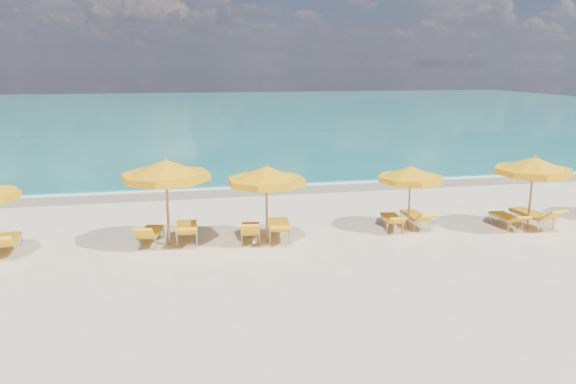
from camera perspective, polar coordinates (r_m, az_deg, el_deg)
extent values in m
plane|color=beige|center=(16.96, 1.03, -5.07)|extent=(120.00, 120.00, 0.00)
cube|color=#137067|center=(64.04, -8.53, 8.10)|extent=(120.00, 80.00, 0.30)
cube|color=tan|center=(23.98, -2.85, 0.29)|extent=(120.00, 2.60, 0.01)
cube|color=white|center=(24.75, -3.14, 0.69)|extent=(120.00, 1.20, 0.03)
cube|color=white|center=(33.24, -15.76, 3.37)|extent=(14.00, 0.36, 0.05)
cube|color=white|center=(41.71, 4.54, 5.67)|extent=(18.00, 0.30, 0.05)
cylinder|color=#A77A53|center=(16.68, -12.16, -1.18)|extent=(0.08, 0.08, 2.51)
cone|color=#FFAE0D|center=(16.46, -12.33, 2.37)|extent=(3.04, 3.04, 0.50)
cylinder|color=#FFAE0D|center=(16.51, -12.29, 1.54)|extent=(3.07, 3.07, 0.20)
sphere|color=#A77A53|center=(16.42, -12.37, 3.25)|extent=(0.11, 0.11, 0.11)
cylinder|color=#A77A53|center=(16.65, -2.18, -1.35)|extent=(0.07, 0.07, 2.27)
cone|color=#FFAE0D|center=(16.44, -2.21, 1.86)|extent=(2.98, 2.98, 0.45)
cylinder|color=#FFAE0D|center=(16.49, -2.21, 1.11)|extent=(3.00, 3.00, 0.18)
sphere|color=#A77A53|center=(16.40, -2.22, 2.66)|extent=(0.10, 0.10, 0.10)
cylinder|color=#A77A53|center=(18.38, 12.23, -0.66)|extent=(0.06, 0.06, 2.03)
cone|color=#FFAE0D|center=(18.20, 12.35, 1.95)|extent=(2.23, 2.23, 0.41)
cylinder|color=#FFAE0D|center=(18.24, 12.32, 1.34)|extent=(2.25, 2.25, 0.16)
sphere|color=#A77A53|center=(18.16, 12.39, 2.59)|extent=(0.09, 0.09, 0.09)
cylinder|color=#A77A53|center=(19.48, 23.43, -0.22)|extent=(0.07, 0.07, 2.33)
cone|color=#FFAE0D|center=(19.30, 23.69, 2.62)|extent=(2.94, 2.94, 0.47)
cylinder|color=#FFAE0D|center=(19.34, 23.63, 1.95)|extent=(2.97, 2.97, 0.19)
sphere|color=#A77A53|center=(19.26, 23.75, 3.32)|extent=(0.10, 0.10, 0.10)
cube|color=#FFB40F|center=(17.85, -26.58, -4.32)|extent=(0.69, 1.33, 0.08)
cube|color=#FFB40F|center=(16.97, -27.08, -4.57)|extent=(0.62, 0.58, 0.42)
cube|color=#FFB40F|center=(17.22, -13.75, -3.92)|extent=(0.77, 1.31, 0.08)
cube|color=#FFB40F|center=(16.39, -14.42, -4.12)|extent=(0.63, 0.58, 0.44)
cube|color=#FFB40F|center=(17.32, -10.26, -3.52)|extent=(0.65, 1.39, 0.08)
cube|color=#FFB40F|center=(16.35, -10.28, -3.94)|extent=(0.63, 0.63, 0.38)
cube|color=#FFB40F|center=(17.09, -3.83, -3.72)|extent=(0.71, 1.28, 0.08)
cube|color=#FFB40F|center=(16.25, -3.85, -3.86)|extent=(0.60, 0.54, 0.45)
cube|color=#FFB40F|center=(17.30, -0.94, -3.30)|extent=(0.83, 1.47, 0.09)
cube|color=#FFB40F|center=(16.31, -0.81, -3.78)|extent=(0.71, 0.72, 0.36)
cube|color=#FFB40F|center=(18.57, 10.44, -2.59)|extent=(0.71, 1.24, 0.07)
cube|color=#FFB40F|center=(17.77, 11.00, -2.87)|extent=(0.60, 0.59, 0.33)
cube|color=#FFB40F|center=(19.01, 12.72, -2.28)|extent=(0.56, 1.24, 0.08)
cube|color=#FFB40F|center=(18.21, 13.85, -2.54)|extent=(0.56, 0.55, 0.34)
cube|color=#FFB40F|center=(19.79, 21.18, -2.31)|extent=(0.53, 1.16, 0.07)
cube|color=#FFB40F|center=(19.11, 22.55, -2.56)|extent=(0.52, 0.52, 0.31)
cube|color=#FFB40F|center=(20.21, 23.43, -2.01)|extent=(0.79, 1.46, 0.09)
cube|color=#FFB40F|center=(19.50, 25.36, -2.15)|extent=(0.69, 0.66, 0.44)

